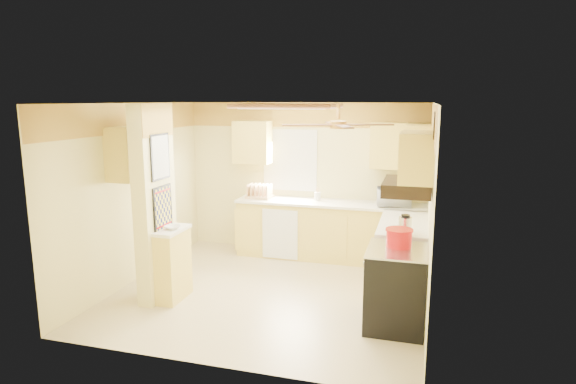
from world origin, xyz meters
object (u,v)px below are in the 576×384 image
(dutch_oven, at_px, (399,238))
(kettle, at_px, (405,225))
(stove, at_px, (396,288))
(microwave, at_px, (394,197))
(bowl, at_px, (172,227))

(dutch_oven, bearing_deg, kettle, 83.68)
(dutch_oven, bearing_deg, stove, -93.35)
(microwave, relative_size, bowl, 2.70)
(stove, xyz_separation_m, microwave, (-0.18, 2.13, 0.62))
(microwave, distance_m, kettle, 1.62)
(stove, bearing_deg, dutch_oven, 86.65)
(bowl, bearing_deg, kettle, 10.84)
(stove, relative_size, dutch_oven, 2.97)
(bowl, height_order, dutch_oven, dutch_oven)
(microwave, bearing_deg, kettle, 89.85)
(kettle, bearing_deg, dutch_oven, -96.32)
(microwave, bearing_deg, stove, 86.40)
(microwave, height_order, bowl, microwave)
(stove, relative_size, bowl, 4.91)
(stove, distance_m, bowl, 2.82)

